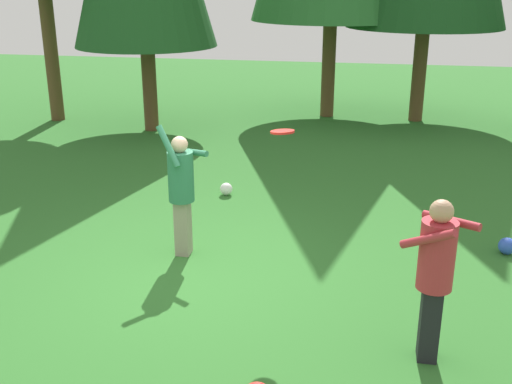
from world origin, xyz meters
TOP-DOWN VIEW (x-y plane):
  - ground_plane at (0.00, 0.00)m, footprint 40.00×40.00m
  - person_thrower at (-0.32, 0.50)m, footprint 0.64×0.64m
  - person_catcher at (2.75, -1.39)m, footprint 0.74×0.72m
  - frisbee at (1.12, -0.24)m, footprint 0.38×0.38m
  - ball_white at (-0.29, 2.89)m, footprint 0.22×0.22m
  - ball_blue at (4.00, 1.29)m, footprint 0.23×0.23m

SIDE VIEW (x-z plane):
  - ground_plane at x=0.00m, z-range 0.00..0.00m
  - ball_white at x=-0.29m, z-range 0.00..0.22m
  - ball_blue at x=4.00m, z-range 0.00..0.23m
  - person_thrower at x=-0.32m, z-range 0.07..1.89m
  - person_catcher at x=2.75m, z-range 0.16..1.83m
  - frisbee at x=1.12m, z-range 1.92..1.97m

